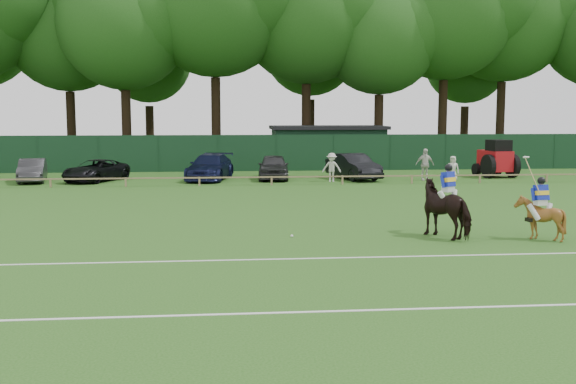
{
  "coord_description": "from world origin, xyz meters",
  "views": [
    {
      "loc": [
        -1.6,
        -19.25,
        4.07
      ],
      "look_at": [
        0.5,
        3.0,
        1.4
      ],
      "focal_mm": 42.0,
      "sensor_mm": 36.0,
      "label": 1
    }
  ],
  "objects": [
    {
      "name": "ground",
      "position": [
        0.0,
        0.0,
        0.0
      ],
      "size": [
        160.0,
        160.0,
        0.0
      ],
      "primitive_type": "plane",
      "color": "#1E4C14",
      "rests_on": "ground"
    },
    {
      "name": "horse_dark",
      "position": [
        5.63,
        1.88,
        0.93
      ],
      "size": [
        2.05,
        2.41,
        1.87
      ],
      "primitive_type": "imported",
      "rotation": [
        0.0,
        0.0,
        3.72
      ],
      "color": "black",
      "rests_on": "ground"
    },
    {
      "name": "horse_chestnut",
      "position": [
        8.4,
        1.12,
        0.7
      ],
      "size": [
        1.32,
        1.43,
        1.41
      ],
      "primitive_type": "imported",
      "rotation": [
        0.0,
        0.0,
        3.3
      ],
      "color": "brown",
      "rests_on": "ground"
    },
    {
      "name": "sedan_grey",
      "position": [
        -12.78,
        21.05,
        0.67
      ],
      "size": [
        2.16,
        4.28,
        1.35
      ],
      "primitive_type": "imported",
      "rotation": [
        0.0,
        0.0,
        0.19
      ],
      "color": "#2C2C2F",
      "rests_on": "ground"
    },
    {
      "name": "suv_black",
      "position": [
        -9.15,
        21.06,
        0.63
      ],
      "size": [
        3.83,
        5.03,
        1.27
      ],
      "primitive_type": "imported",
      "rotation": [
        0.0,
        0.0,
        -0.44
      ],
      "color": "black",
      "rests_on": "ground"
    },
    {
      "name": "sedan_navy",
      "position": [
        -2.48,
        21.33,
        0.77
      ],
      "size": [
        3.2,
        5.61,
        1.53
      ],
      "primitive_type": "imported",
      "rotation": [
        0.0,
        0.0,
        -0.21
      ],
      "color": "#111637",
      "rests_on": "ground"
    },
    {
      "name": "hatch_grey",
      "position": [
        1.35,
        21.32,
        0.75
      ],
      "size": [
        2.12,
        4.55,
        1.51
      ],
      "primitive_type": "imported",
      "rotation": [
        0.0,
        0.0,
        -0.08
      ],
      "color": "#2D2D30",
      "rests_on": "ground"
    },
    {
      "name": "estate_black",
      "position": [
        6.17,
        20.89,
        0.77
      ],
      "size": [
        2.91,
        4.96,
        1.55
      ],
      "primitive_type": "imported",
      "rotation": [
        0.0,
        0.0,
        0.29
      ],
      "color": "black",
      "rests_on": "ground"
    },
    {
      "name": "spectator_left",
      "position": [
        4.63,
        19.54,
        0.84
      ],
      "size": [
        1.16,
        0.77,
        1.68
      ],
      "primitive_type": "imported",
      "rotation": [
        0.0,
        0.0,
        -0.14
      ],
      "color": "beige",
      "rests_on": "ground"
    },
    {
      "name": "spectator_mid",
      "position": [
        10.27,
        19.75,
        0.95
      ],
      "size": [
        1.14,
        0.52,
        1.91
      ],
      "primitive_type": "imported",
      "rotation": [
        0.0,
        0.0,
        0.05
      ],
      "color": "silver",
      "rests_on": "ground"
    },
    {
      "name": "spectator_right",
      "position": [
        11.75,
        19.06,
        0.75
      ],
      "size": [
        0.87,
        0.76,
        1.49
      ],
      "primitive_type": "imported",
      "rotation": [
        0.0,
        0.0,
        -0.49
      ],
      "color": "silver",
      "rests_on": "ground"
    },
    {
      "name": "rider_dark",
      "position": [
        5.63,
        1.87,
        1.74
      ],
      "size": [
        0.86,
        0.64,
        1.41
      ],
      "rotation": [
        0.0,
        0.0,
        3.72
      ],
      "color": "silver",
      "rests_on": "ground"
    },
    {
      "name": "rider_chestnut",
      "position": [
        8.4,
        1.11,
        1.38
      ],
      "size": [
        0.95,
        0.54,
        2.05
      ],
      "rotation": [
        0.0,
        0.0,
        3.3
      ],
      "color": "silver",
      "rests_on": "ground"
    },
    {
      "name": "polo_ball",
      "position": [
        0.55,
        2.25,
        0.04
      ],
      "size": [
        0.09,
        0.09,
        0.09
      ],
      "primitive_type": "sphere",
      "color": "silver",
      "rests_on": "ground"
    },
    {
      "name": "pitch_lines",
      "position": [
        0.0,
        -3.5,
        0.01
      ],
      "size": [
        60.0,
        5.1,
        0.01
      ],
      "color": "silver",
      "rests_on": "ground"
    },
    {
      "name": "pitch_rail",
      "position": [
        0.0,
        18.0,
        0.45
      ],
      "size": [
        62.1,
        0.1,
        0.5
      ],
      "color": "#997F5B",
      "rests_on": "ground"
    },
    {
      "name": "perimeter_fence",
      "position": [
        0.0,
        27.0,
        1.25
      ],
      "size": [
        92.08,
        0.08,
        2.5
      ],
      "color": "#14351E",
      "rests_on": "ground"
    },
    {
      "name": "utility_shed",
      "position": [
        6.0,
        30.0,
        1.54
      ],
      "size": [
        8.4,
        4.4,
        3.04
      ],
      "color": "#14331E",
      "rests_on": "ground"
    },
    {
      "name": "tree_row",
      "position": [
        2.0,
        35.0,
        0.0
      ],
      "size": [
        96.0,
        12.0,
        21.0
      ],
      "primitive_type": null,
      "color": "#26561C",
      "rests_on": "ground"
    },
    {
      "name": "tractor",
      "position": [
        15.33,
        21.35,
        1.11
      ],
      "size": [
        2.18,
        2.98,
        2.34
      ],
      "rotation": [
        0.0,
        0.0,
        0.12
      ],
      "color": "red",
      "rests_on": "ground"
    }
  ]
}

